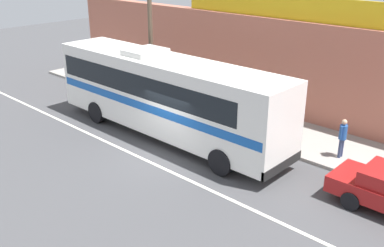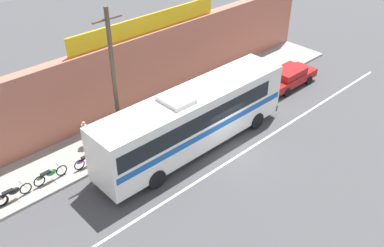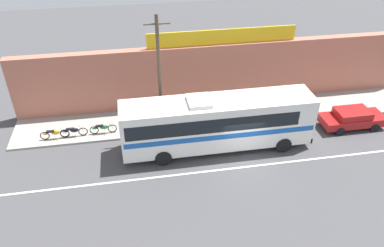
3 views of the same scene
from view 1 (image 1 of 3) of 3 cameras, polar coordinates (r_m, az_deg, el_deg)
name	(u,v)px [view 1 (image 1 of 3)]	position (r m, az deg, el deg)	size (l,w,h in m)	color
ground_plane	(164,155)	(17.85, -3.76, -4.19)	(70.00, 70.00, 0.00)	#444447
sidewalk_slab	(240,120)	(21.40, 6.40, 0.48)	(30.00, 3.60, 0.14)	gray
storefront_facade	(268,66)	(22.38, 10.00, 7.51)	(30.00, 0.70, 4.80)	#B26651
storefront_billboard	(276,6)	(21.73, 11.02, 14.95)	(10.96, 0.12, 1.10)	gold
road_center_stripe	(149,162)	(17.37, -5.68, -5.01)	(30.00, 0.14, 0.01)	silver
intercity_bus	(164,92)	(19.03, -3.73, 4.20)	(12.19, 2.59, 3.78)	white
utility_pole	(150,23)	(22.32, -5.54, 12.98)	(1.60, 0.22, 8.28)	brown
motorcycle_blue	(94,74)	(28.08, -12.72, 6.35)	(1.84, 0.56, 0.94)	black
motorcycle_purple	(135,88)	(24.76, -7.54, 4.63)	(1.97, 0.56, 0.94)	black
motorcycle_red	(114,80)	(26.55, -10.22, 5.66)	(1.85, 0.56, 0.94)	black
motorcycle_green	(82,71)	(29.05, -14.24, 6.73)	(1.93, 0.56, 0.94)	black
pedestrian_far_left	(165,76)	(25.09, -3.57, 6.20)	(0.30, 0.48, 1.60)	black
pedestrian_far_right	(343,136)	(17.98, 19.23, -1.51)	(0.30, 0.48, 1.60)	navy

